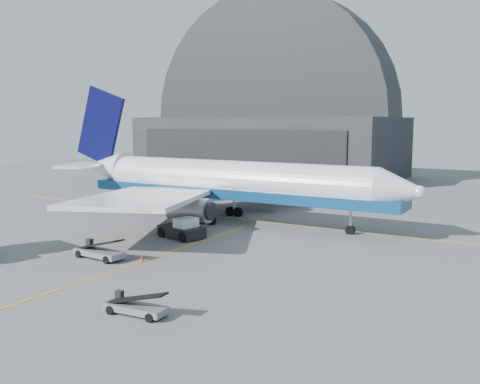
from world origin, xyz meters
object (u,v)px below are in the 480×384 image
Objects in this scene: airliner at (221,181)px; pushback_tug at (182,230)px; belt_loader_b at (135,307)px; belt_loader_a at (99,252)px.

airliner is 10.74m from pushback_tug.
airliner is at bearing 108.83° from belt_loader_b.
belt_loader_b is (12.12, -28.09, -3.98)m from airliner.
airliner is at bearing 96.28° from belt_loader_a.
pushback_tug is 1.18× the size of belt_loader_b.
belt_loader_b is at bearing -47.88° from pushback_tug.
belt_loader_a is 14.03m from belt_loader_b.
belt_loader_b is (10.18, -18.19, -0.30)m from pushback_tug.
belt_loader_a is at bearing 139.33° from belt_loader_b.
belt_loader_a reaches higher than belt_loader_b.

